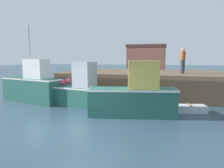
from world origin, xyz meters
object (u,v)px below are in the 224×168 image
fishing_boat_near_left (32,86)px  fishing_boat_near_right (80,91)px  dockworker (183,61)px  fishing_boat_mid (134,96)px  rowboat (189,109)px

fishing_boat_near_left → fishing_boat_near_right: size_ratio=1.32×
fishing_boat_near_right → dockworker: dockworker is taller
dockworker → fishing_boat_mid: bearing=-114.3°
fishing_boat_near_left → dockworker: (8.95, 3.97, 1.54)m
rowboat → dockworker: 4.53m
fishing_boat_near_left → fishing_boat_near_right: (3.22, -0.08, -0.13)m
rowboat → dockworker: (-0.20, 3.86, 2.35)m
dockworker → fishing_boat_near_left: bearing=-156.1°
fishing_boat_near_left → dockworker: size_ratio=2.75×
fishing_boat_mid → fishing_boat_near_right: bearing=160.1°
fishing_boat_near_left → dockworker: bearing=23.9°
fishing_boat_mid → rowboat: bearing=28.5°
fishing_boat_mid → rowboat: size_ratio=2.48×
fishing_boat_near_right → rowboat: bearing=1.8°
fishing_boat_mid → dockworker: (2.38, 5.26, 1.61)m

